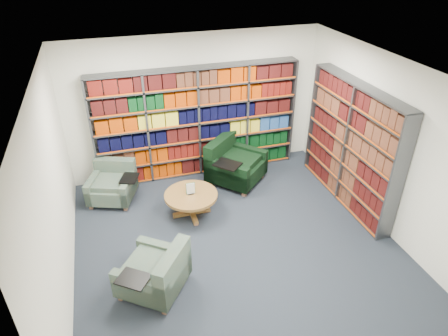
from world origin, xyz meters
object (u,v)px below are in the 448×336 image
object	(u,v)px
coffee_table	(191,198)
chair_green_right	(232,165)
chair_teal_left	(113,184)
chair_teal_front	(158,274)

from	to	relation	value
coffee_table	chair_green_right	bearing A→B (deg)	40.20
chair_green_right	coffee_table	xyz separation A→B (m)	(-1.05, -0.88, 0.00)
chair_teal_left	chair_teal_front	size ratio (longest dim) A/B	0.90
chair_green_right	coffee_table	distance (m)	1.37
chair_teal_left	chair_teal_front	bearing A→B (deg)	-80.29
chair_teal_front	chair_teal_left	bearing A→B (deg)	99.71
chair_teal_left	chair_green_right	world-z (taller)	chair_green_right
chair_teal_left	coffee_table	distance (m)	1.59
chair_green_right	coffee_table	size ratio (longest dim) A/B	1.44
chair_teal_left	chair_teal_front	world-z (taller)	chair_teal_front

